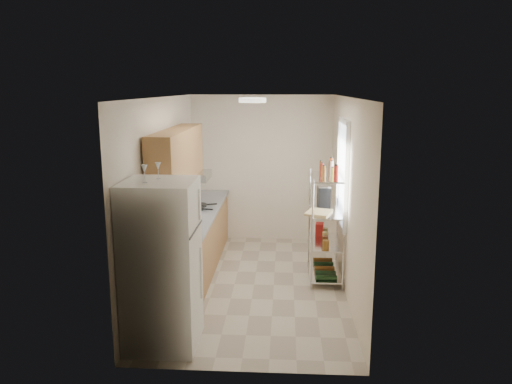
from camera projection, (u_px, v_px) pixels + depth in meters
room at (254, 195)px, 6.76m from camera, size 2.52×4.42×2.62m
counter_run at (194, 243)px, 7.41m from camera, size 0.63×3.51×0.90m
upper_cabinets at (177, 156)px, 6.81m from camera, size 0.33×2.20×0.72m
range_hood at (193, 176)px, 7.68m from camera, size 0.50×0.60×0.12m
window at (343, 173)px, 6.98m from camera, size 0.06×1.00×1.46m
bakers_rack at (326, 204)px, 7.03m from camera, size 0.45×0.90×1.73m
ceiling_dome at (252, 100)px, 6.20m from camera, size 0.34×0.34×0.05m
refrigerator at (162, 265)px, 5.25m from camera, size 0.74×0.74×1.79m
wine_glass_a at (158, 171)px, 5.14m from camera, size 0.06×0.06×0.18m
wine_glass_b at (145, 174)px, 4.94m from camera, size 0.07×0.07×0.18m
rice_cooker at (187, 209)px, 7.16m from camera, size 0.28×0.28×0.23m
frying_pan_large at (196, 209)px, 7.56m from camera, size 0.28×0.28×0.04m
frying_pan_small at (200, 205)px, 7.78m from camera, size 0.28×0.28×0.04m
cutting_board at (319, 212)px, 6.92m from camera, size 0.42×0.48×0.03m
espresso_machine at (324, 195)px, 7.35m from camera, size 0.18×0.27×0.31m
storage_bag at (319, 229)px, 7.46m from camera, size 0.13×0.17×0.18m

